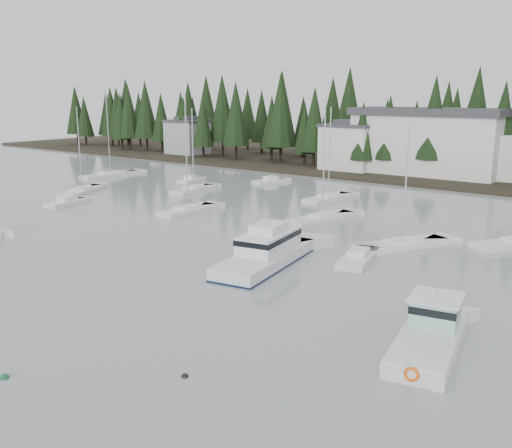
{
  "coord_description": "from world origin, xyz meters",
  "views": [
    {
      "loc": [
        30.89,
        -11.29,
        13.77
      ],
      "look_at": [
        0.89,
        27.45,
        2.5
      ],
      "focal_mm": 40.0,
      "sensor_mm": 36.0,
      "label": 1
    }
  ],
  "objects": [
    {
      "name": "mooring_buoy_green",
      "position": [
        5.25,
        1.46,
        0.0
      ],
      "size": [
        0.48,
        0.48,
        0.48
      ],
      "primitive_type": "sphere",
      "color": "#145933",
      "rests_on": "ground"
    },
    {
      "name": "sailboat_3",
      "position": [
        -47.82,
        49.81,
        0.08
      ],
      "size": [
        3.16,
        10.83,
        14.82
      ],
      "rotation": [
        0.0,
        0.0,
        1.53
      ],
      "color": "silver",
      "rests_on": "ground"
    },
    {
      "name": "sailboat_11",
      "position": [
        -6.97,
        53.28,
        0.07
      ],
      "size": [
        3.4,
        8.68,
        12.56
      ],
      "rotation": [
        0.0,
        0.0,
        1.48
      ],
      "color": "silver",
      "rests_on": "ground"
    },
    {
      "name": "runabout_3",
      "position": [
        -21.8,
        60.47,
        0.13
      ],
      "size": [
        3.53,
        6.28,
        1.42
      ],
      "rotation": [
        0.0,
        0.0,
        1.33
      ],
      "color": "silver",
      "rests_on": "ground"
    },
    {
      "name": "sailboat_8",
      "position": [
        -1.11,
        42.11,
        0.09
      ],
      "size": [
        4.42,
        9.37,
        14.6
      ],
      "rotation": [
        0.0,
        0.0,
        1.36
      ],
      "color": "silver",
      "rests_on": "ground"
    },
    {
      "name": "conifer_treeline",
      "position": [
        0.0,
        86.0,
        0.0
      ],
      "size": [
        200.0,
        22.0,
        20.0
      ],
      "primitive_type": null,
      "color": "black",
      "rests_on": "ground"
    },
    {
      "name": "lobster_boat_teal",
      "position": [
        20.56,
        17.82,
        0.59
      ],
      "size": [
        4.72,
        9.26,
        4.91
      ],
      "rotation": [
        0.0,
        0.0,
        1.76
      ],
      "color": "silver",
      "rests_on": "ground"
    },
    {
      "name": "runabout_0",
      "position": [
        -31.48,
        30.06,
        0.13
      ],
      "size": [
        3.05,
        5.98,
        1.42
      ],
      "rotation": [
        0.0,
        0.0,
        1.72
      ],
      "color": "silver",
      "rests_on": "ground"
    },
    {
      "name": "mooring_buoy_dark",
      "position": [
        12.22,
        7.02,
        0.0
      ],
      "size": [
        0.37,
        0.37,
        0.37
      ],
      "primitive_type": "sphere",
      "color": "black",
      "rests_on": "ground"
    },
    {
      "name": "far_shore_land",
      "position": [
        0.0,
        97.0,
        0.0
      ],
      "size": [
        240.0,
        54.0,
        1.0
      ],
      "primitive_type": "cube",
      "color": "black",
      "rests_on": "ground"
    },
    {
      "name": "sailboat_0",
      "position": [
        10.62,
        36.8,
        0.06
      ],
      "size": [
        6.59,
        9.7,
        11.61
      ],
      "rotation": [
        0.0,
        0.0,
        1.11
      ],
      "color": "silver",
      "rests_on": "ground"
    },
    {
      "name": "runabout_4",
      "position": [
        -32.5,
        53.54,
        0.13
      ],
      "size": [
        3.31,
        5.54,
        1.42
      ],
      "rotation": [
        0.0,
        0.0,
        1.8
      ],
      "color": "silver",
      "rests_on": "ground"
    },
    {
      "name": "harbor_inn",
      "position": [
        -2.96,
        82.34,
        5.78
      ],
      "size": [
        29.5,
        11.5,
        10.9
      ],
      "color": "silver",
      "rests_on": "ground"
    },
    {
      "name": "runabout_1",
      "position": [
        9.5,
        30.4,
        0.13
      ],
      "size": [
        3.73,
        7.04,
        1.42
      ],
      "rotation": [
        0.0,
        0.0,
        1.81
      ],
      "color": "silver",
      "rests_on": "ground"
    },
    {
      "name": "sailboat_5",
      "position": [
        -16.01,
        36.1,
        0.09
      ],
      "size": [
        2.75,
        8.26,
        14.19
      ],
      "rotation": [
        0.0,
        0.0,
        1.58
      ],
      "color": "silver",
      "rests_on": "ground"
    },
    {
      "name": "sailboat_6",
      "position": [
        -37.58,
        36.77,
        0.06
      ],
      "size": [
        6.63,
        9.68,
        12.52
      ],
      "rotation": [
        0.0,
        0.0,
        2.03
      ],
      "color": "silver",
      "rests_on": "ground"
    },
    {
      "name": "cabin_cruiser_center",
      "position": [
        3.97,
        24.88,
        0.78
      ],
      "size": [
        5.78,
        12.57,
        5.2
      ],
      "rotation": [
        0.0,
        0.0,
        1.74
      ],
      "color": "silver",
      "rests_on": "ground"
    },
    {
      "name": "house_far_west",
      "position": [
        -60.0,
        81.0,
        4.4
      ],
      "size": [
        8.48,
        7.42,
        8.25
      ],
      "color": "#999EA0",
      "rests_on": "ground"
    },
    {
      "name": "sailboat_7",
      "position": [
        -25.92,
        47.41,
        0.07
      ],
      "size": [
        3.46,
        8.37,
        12.28
      ],
      "rotation": [
        0.0,
        0.0,
        1.69
      ],
      "color": "silver",
      "rests_on": "ground"
    },
    {
      "name": "house_west",
      "position": [
        -18.0,
        79.0,
        4.65
      ],
      "size": [
        9.54,
        7.42,
        8.75
      ],
      "color": "silver",
      "rests_on": "ground"
    }
  ]
}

